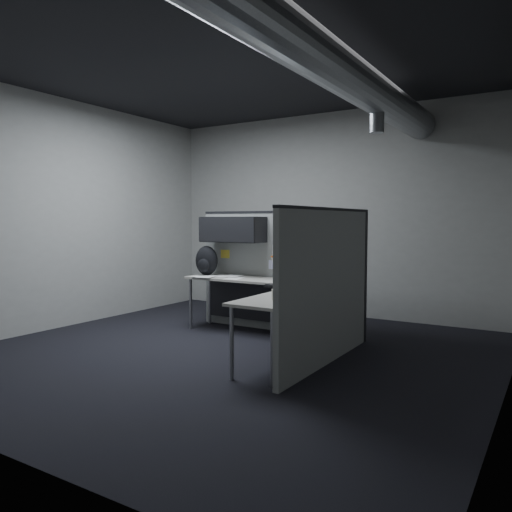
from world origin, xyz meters
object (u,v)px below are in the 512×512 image
Objects in this scene: monitor at (327,265)px; keyboard at (281,285)px; desk at (272,293)px; phone at (287,291)px; backpack at (206,261)px.

monitor reaches higher than keyboard.
phone is (0.63, -0.78, 0.16)m from desk.
monitor is at bearing 30.94° from keyboard.
backpack reaches higher than phone.
phone is 0.78× the size of backpack.
monitor is 1.27× the size of keyboard.
backpack is (-1.21, 0.26, 0.32)m from desk.
backpack is (-1.45, 0.46, 0.19)m from keyboard.
desk is 5.56× the size of backpack.
phone is at bearing -28.82° from backpack.
desk is 5.34× the size of keyboard.
desk is at bearing 121.09° from keyboard.
keyboard is (-0.37, -0.45, -0.22)m from monitor.
keyboard is at bearing -39.38° from desk.
desk is 4.21× the size of monitor.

